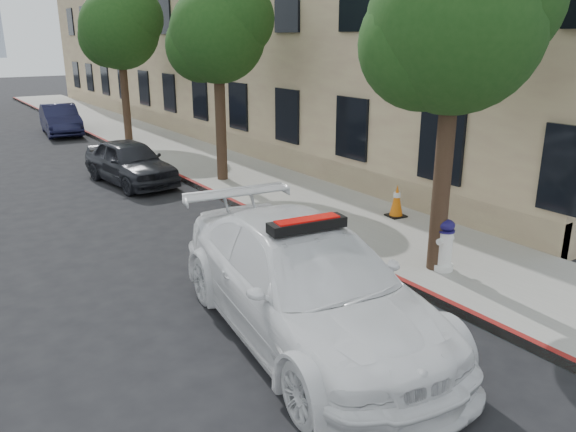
{
  "coord_description": "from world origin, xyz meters",
  "views": [
    {
      "loc": [
        -4.47,
        -8.15,
        4.06
      ],
      "look_at": [
        0.95,
        -0.22,
        1.0
      ],
      "focal_mm": 35.0,
      "sensor_mm": 36.0,
      "label": 1
    }
  ],
  "objects_px": {
    "parked_car_mid": "(130,162)",
    "traffic_cone": "(397,201)",
    "parked_car_far": "(60,119)",
    "fire_hydrant": "(445,245)",
    "police_car": "(307,283)"
  },
  "relations": [
    {
      "from": "traffic_cone",
      "to": "fire_hydrant",
      "type": "bearing_deg",
      "value": -119.53
    },
    {
      "from": "police_car",
      "to": "traffic_cone",
      "type": "height_order",
      "value": "police_car"
    },
    {
      "from": "fire_hydrant",
      "to": "police_car",
      "type": "bearing_deg",
      "value": 179.29
    },
    {
      "from": "police_car",
      "to": "parked_car_mid",
      "type": "relative_size",
      "value": 1.54
    },
    {
      "from": "police_car",
      "to": "parked_car_far",
      "type": "relative_size",
      "value": 1.47
    },
    {
      "from": "police_car",
      "to": "fire_hydrant",
      "type": "xyz_separation_m",
      "value": [
        3.18,
        0.26,
        -0.2
      ]
    },
    {
      "from": "parked_car_mid",
      "to": "parked_car_far",
      "type": "bearing_deg",
      "value": 81.21
    },
    {
      "from": "police_car",
      "to": "fire_hydrant",
      "type": "height_order",
      "value": "police_car"
    },
    {
      "from": "parked_car_far",
      "to": "fire_hydrant",
      "type": "xyz_separation_m",
      "value": [
        1.75,
        -19.95,
        -0.04
      ]
    },
    {
      "from": "traffic_cone",
      "to": "parked_car_mid",
      "type": "bearing_deg",
      "value": 118.41
    },
    {
      "from": "police_car",
      "to": "traffic_cone",
      "type": "bearing_deg",
      "value": 40.07
    },
    {
      "from": "parked_car_mid",
      "to": "traffic_cone",
      "type": "bearing_deg",
      "value": -67.72
    },
    {
      "from": "parked_car_far",
      "to": "fire_hydrant",
      "type": "distance_m",
      "value": 20.03
    },
    {
      "from": "parked_car_far",
      "to": "parked_car_mid",
      "type": "bearing_deg",
      "value": -86.79
    },
    {
      "from": "parked_car_mid",
      "to": "parked_car_far",
      "type": "distance_m",
      "value": 10.3
    }
  ]
}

